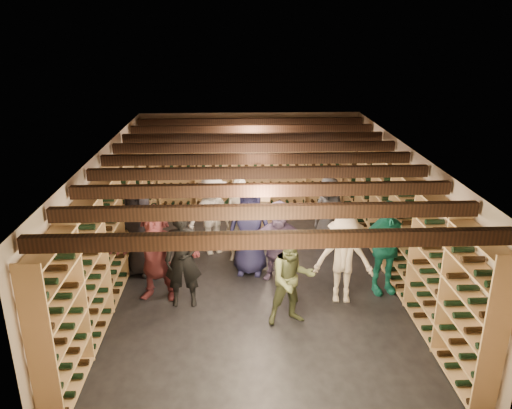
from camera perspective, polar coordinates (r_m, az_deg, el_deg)
The scene contains 22 objects.
ground at distance 9.60m, azimuth 0.12°, elevation -7.91°, with size 8.00×8.00×0.00m, color black.
walls at distance 9.10m, azimuth 0.13°, elevation -1.22°, with size 5.52×8.02×2.40m.
ceiling at distance 8.74m, azimuth 0.13°, elevation 6.15°, with size 5.50×8.00×0.01m, color beige.
ceiling_joists at distance 8.77m, azimuth 0.13°, elevation 5.26°, with size 5.40×7.12×0.18m.
wine_rack_left at distance 9.40m, azimuth -15.75°, elevation -2.12°, with size 0.32×7.50×2.15m.
wine_rack_right at distance 9.60m, azimuth 15.65°, elevation -1.64°, with size 0.32×7.50×2.15m.
wine_rack_back at distance 12.78m, azimuth -0.63°, elevation 4.46°, with size 4.70×0.30×2.15m.
crate_stack_left at distance 11.14m, azimuth 0.43°, elevation -1.43°, with size 0.53×0.39×0.85m.
crate_stack_right at distance 11.20m, azimuth 1.50°, elevation -2.25°, with size 0.55×0.42×0.51m.
crate_loose at distance 11.70m, azimuth -1.71°, elevation -2.16°, with size 0.50×0.33×0.17m, color tan.
person_0 at distance 9.53m, azimuth -13.15°, elevation -2.93°, with size 0.85×0.55×1.73m, color black.
person_1 at distance 8.33m, azimuth -8.31°, elevation -6.17°, with size 0.62×0.40×1.69m, color black.
person_2 at distance 7.82m, azimuth 4.13°, elevation -8.50°, with size 0.74×0.58×1.53m, color #4A5130.
person_3 at distance 8.51m, azimuth 9.98°, elevation -6.17°, with size 1.01×0.58×1.56m, color beige.
person_4 at distance 8.92m, azimuth 14.51°, elevation -4.74°, with size 1.00×0.42×1.71m, color #17715E.
person_5 at distance 8.64m, azimuth -11.33°, elevation -5.38°, with size 1.57×0.50×1.69m, color brown.
person_6 at distance 9.30m, azimuth -0.71°, elevation -2.99°, with size 0.84×0.55×1.72m, color #22224B.
person_7 at distance 9.78m, azimuth -1.83°, elevation -1.84°, with size 0.62×0.41×1.71m, color gray.
person_9 at distance 10.15m, azimuth -4.96°, elevation -1.16°, with size 1.09×0.63×1.69m, color #B4ACA6.
person_10 at distance 10.33m, azimuth -1.98°, elevation -1.24°, with size 0.88×0.37×1.50m, color #22492A.
person_11 at distance 9.13m, azimuth 2.63°, elevation -4.16°, with size 1.41×0.45×1.52m, color slate.
person_12 at distance 10.64m, azimuth 8.29°, elevation -0.81°, with size 0.73×0.48×1.50m, color #303035.
Camera 1 is at (-0.37, -8.48, 4.48)m, focal length 35.00 mm.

